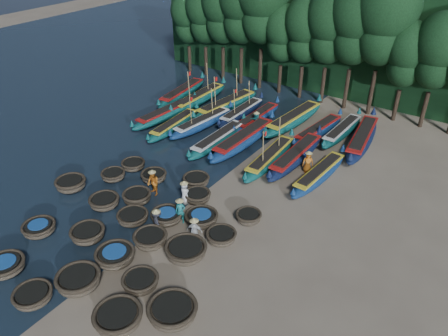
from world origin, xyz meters
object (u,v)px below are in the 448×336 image
Objects in this scene: coracle_9 at (172,311)px; long_boat_16 at (342,131)px; fisherman_2 at (153,182)px; coracle_6 at (88,233)px; coracle_18 at (201,218)px; fisherman_0 at (184,192)px; long_boat_13 at (257,118)px; fisherman_4 at (195,230)px; long_boat_6 at (270,158)px; coracle_2 at (33,296)px; long_boat_14 at (294,119)px; coracle_20 at (133,165)px; long_boat_15 at (318,130)px; coracle_3 at (78,280)px; long_boat_11 at (226,105)px; coracle_7 at (115,256)px; long_boat_1 at (166,114)px; coracle_19 at (221,236)px; long_boat_5 at (244,139)px; coracle_23 at (197,196)px; fisherman_6 at (308,161)px; fisherman_3 at (157,221)px; coracle_22 at (196,180)px; coracle_14 at (186,250)px; coracle_10 at (71,184)px; long_boat_17 at (362,138)px; coracle_11 at (104,201)px; coracle_13 at (150,239)px; long_boat_8 at (319,174)px; coracle_21 at (154,176)px; coracle_15 at (113,175)px; long_boat_3 at (202,123)px; fisherman_5 at (256,121)px; coracle_8 at (140,282)px; coracle_17 at (167,216)px; long_boat_4 at (218,139)px; coracle_12 at (133,217)px; coracle_24 at (249,216)px; long_boat_9 at (182,93)px; coracle_5 at (39,228)px; long_boat_12 at (242,112)px; long_boat_2 at (174,125)px; fisherman_1 at (180,210)px.

long_boat_16 is (-0.58, 22.04, 0.03)m from coracle_9.
coracle_6 is at bearing -73.16° from fisherman_2.
coracle_18 is at bearing 9.38° from fisherman_2.
long_boat_13 is at bearing -57.09° from fisherman_0.
long_boat_6 is at bearing -105.30° from fisherman_4.
long_boat_14 is at bearing 86.70° from coracle_2.
long_boat_15 reaches higher than coracle_20.
long_boat_15 is at bearing -144.69° from long_boat_16.
long_boat_11 reaches higher than coracle_3.
long_boat_1 reaches higher than coracle_7.
long_boat_5 is at bearing 116.14° from coracle_19.
coracle_23 is at bearing -76.23° from long_boat_13.
fisherman_2 is 10.97m from fisherman_6.
coracle_22 is at bearing -51.84° from fisherman_3.
coracle_14 is (2.85, 2.49, -0.00)m from coracle_7.
long_boat_11 reaches higher than coracle_10.
coracle_11 is at bearing -129.16° from long_boat_17.
fisherman_6 is at bearing 72.77° from coracle_2.
coracle_9 is at bearing 163.60° from fisherman_3.
coracle_13 is at bearing -83.64° from long_boat_14.
fisherman_0 reaches higher than long_boat_14.
fisherman_6 is at bearing -19.30° from long_boat_11.
long_boat_8 is 1.01× the size of long_boat_16.
coracle_6 is 1.01× the size of coracle_21.
coracle_15 is 9.95m from long_boat_3.
coracle_3 is 0.92× the size of coracle_9.
coracle_9 is at bearing -68.83° from long_boat_13.
coracle_15 is 13.04m from fisherman_5.
coracle_8 is at bearing -20.27° from coracle_10.
coracle_17 is 3.11m from fisherman_2.
long_boat_4 is (-3.04, 9.68, 0.13)m from coracle_17.
long_boat_17 is (12.19, 4.82, 0.08)m from long_boat_3.
long_boat_1 is at bearing -169.70° from long_boat_17.
coracle_10 is 13.35m from long_boat_5.
coracle_20 is (-4.33, 4.40, 0.00)m from coracle_12.
coracle_24 reaches higher than coracle_19.
fisherman_3 is (11.78, -16.57, 0.24)m from long_boat_9.
coracle_13 is at bearing -109.46° from long_boat_8.
fisherman_0 is 3.82m from fisherman_4.
fisherman_6 reaches higher than coracle_15.
fisherman_4 reaches higher than coracle_7.
coracle_5 is at bearing 141.60° from coracle_2.
long_boat_17 is (10.67, 1.05, 0.11)m from long_boat_12.
coracle_14 is at bearing 21.16° from coracle_6.
long_boat_12 is at bearing 74.14° from long_boat_3.
long_boat_11 reaches higher than long_boat_2.
coracle_23 is at bearing -4.39° from coracle_20.
fisherman_1 is (12.34, -15.13, 0.37)m from long_boat_9.
fisherman_6 is (4.29, 11.07, 0.05)m from fisherman_3.
long_boat_4 is (3.09, 8.29, 0.16)m from coracle_15.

